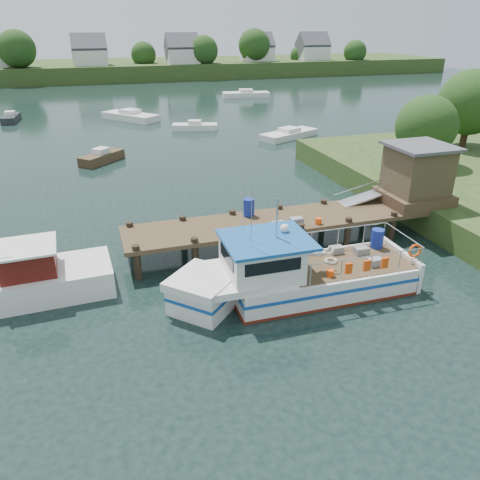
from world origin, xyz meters
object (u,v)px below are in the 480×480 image
object	(u,v)px
work_boat	(6,284)
moored_rowboat	(102,157)
lobster_boat	(291,275)
moored_b	(195,127)
moored_d	(130,116)
dock	(373,192)
moored_far	(246,94)
moored_c	(289,134)
moored_e	(11,118)

from	to	relation	value
work_boat	moored_rowboat	xyz separation A→B (m)	(4.51, 19.79, -0.31)
moored_rowboat	work_boat	bearing A→B (deg)	-117.80
lobster_boat	moored_b	xyz separation A→B (m)	(3.36, 32.55, -0.53)
work_boat	moored_d	bearing A→B (deg)	74.67
moored_b	moored_d	bearing A→B (deg)	108.08
work_boat	moored_b	world-z (taller)	work_boat
work_boat	moored_d	world-z (taller)	work_boat
work_boat	moored_d	distance (m)	38.08
moored_rowboat	moored_b	distance (m)	13.69
work_boat	dock	bearing A→B (deg)	2.23
work_boat	moored_d	size ratio (longest dim) A/B	1.27
moored_far	moored_c	xyz separation A→B (m)	(-4.58, -26.93, -0.07)
work_boat	moored_far	size ratio (longest dim) A/B	1.24
dock	lobster_boat	world-z (taller)	lobster_boat
moored_b	moored_far	bearing A→B (deg)	40.35
moored_rowboat	moored_e	bearing A→B (deg)	98.49
moored_d	moored_e	world-z (taller)	moored_d
moored_d	lobster_boat	bearing A→B (deg)	-95.41
dock	moored_d	world-z (taller)	dock
moored_rowboat	moored_e	xyz separation A→B (m)	(-8.84, 20.36, 0.01)
lobster_boat	moored_e	xyz separation A→B (m)	(-15.13, 43.21, -0.48)
moored_rowboat	dock	bearing A→B (deg)	-70.49
lobster_boat	moored_e	bearing A→B (deg)	110.07
lobster_boat	moored_far	world-z (taller)	lobster_boat
work_boat	moored_b	size ratio (longest dim) A/B	1.84
dock	lobster_boat	size ratio (longest dim) A/B	1.58
moored_rowboat	moored_c	world-z (taller)	moored_rowboat
work_boat	moored_rowboat	bearing A→B (deg)	74.62
dock	moored_b	bearing A→B (deg)	96.01
moored_far	moored_c	distance (m)	27.32
moored_e	dock	bearing A→B (deg)	-67.18
dock	moored_c	xyz separation A→B (m)	(4.85, 21.87, -1.88)
dock	moored_c	distance (m)	22.48
lobster_boat	moored_b	bearing A→B (deg)	84.87
dock	moored_b	size ratio (longest dim) A/B	3.47
lobster_boat	work_boat	xyz separation A→B (m)	(-10.80, 3.05, -0.17)
moored_rowboat	moored_far	distance (m)	37.58
moored_far	moored_b	xyz separation A→B (m)	(-12.38, -20.74, -0.06)
moored_far	moored_b	size ratio (longest dim) A/B	1.48
work_boat	moored_c	distance (m)	32.03
lobster_boat	moored_d	size ratio (longest dim) A/B	1.52
moored_c	moored_e	xyz separation A→B (m)	(-26.30, 16.85, 0.07)
moored_e	moored_b	bearing A→B (deg)	-36.12
moored_rowboat	moored_c	size ratio (longest dim) A/B	0.57
moored_b	moored_rowboat	bearing A→B (deg)	-153.66
moored_c	moored_d	xyz separation A→B (m)	(-13.54, 13.83, 0.08)
lobster_boat	moored_far	bearing A→B (deg)	74.31
moored_rowboat	moored_far	size ratio (longest dim) A/B	0.52
dock	moored_c	bearing A→B (deg)	77.49
lobster_boat	moored_e	world-z (taller)	lobster_boat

